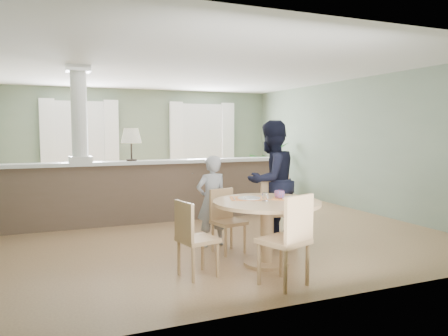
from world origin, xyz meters
name	(u,v)px	position (x,y,z in m)	size (l,w,h in m)	color
ground	(193,221)	(0.00, 0.00, 0.00)	(8.00, 8.00, 0.00)	tan
room_shell	(180,121)	(-0.03, 0.63, 1.81)	(7.02, 8.02, 2.71)	gray
pony_wall	(136,184)	(-0.99, 0.20, 0.71)	(5.32, 0.38, 2.70)	brown
sofa	(197,187)	(0.55, 1.37, 0.43)	(2.94, 1.15, 0.86)	olive
houseplant	(264,169)	(2.70, 2.38, 0.67)	(1.20, 1.04, 1.33)	#2E702C
dining_table	(267,214)	(0.01, -2.79, 0.63)	(1.31, 1.31, 0.90)	tan
chair_far_boy	(226,217)	(-0.22, -2.06, 0.47)	(0.45, 0.45, 0.85)	tan
chair_far_man	(278,206)	(0.62, -2.00, 0.55)	(0.51, 0.51, 1.00)	tan
chair_near	(289,236)	(-0.14, -3.56, 0.54)	(0.57, 0.57, 0.99)	tan
chair_side	(193,235)	(-0.97, -2.89, 0.48)	(0.47, 0.47, 0.87)	tan
child_person	(212,201)	(-0.29, -1.71, 0.65)	(0.47, 0.31, 1.29)	#949498
man_person	(271,181)	(0.64, -1.76, 0.90)	(0.87, 0.68, 1.79)	black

